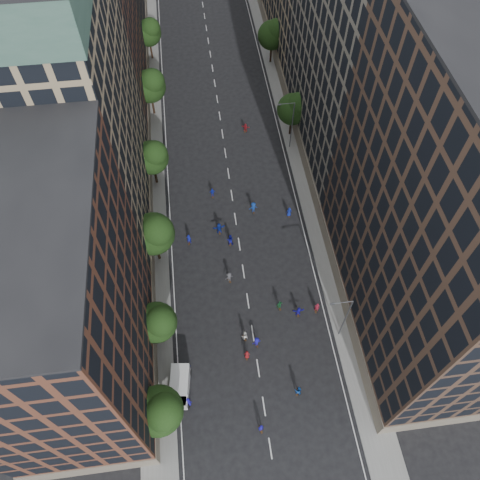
% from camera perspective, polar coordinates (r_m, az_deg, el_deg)
% --- Properties ---
extents(ground, '(240.00, 240.00, 0.00)m').
position_cam_1_polar(ground, '(73.91, -1.37, 7.84)').
color(ground, black).
rests_on(ground, ground).
extents(sidewalk_left, '(4.00, 105.00, 0.15)m').
position_cam_1_polar(sidewalk_left, '(79.29, -10.81, 10.91)').
color(sidewalk_left, slate).
rests_on(sidewalk_left, ground).
extents(sidewalk_right, '(4.00, 105.00, 0.15)m').
position_cam_1_polar(sidewalk_right, '(80.65, 6.71, 12.54)').
color(sidewalk_right, slate).
rests_on(sidewalk_right, ground).
extents(bldg_left_a, '(14.00, 22.00, 30.00)m').
position_cam_1_polar(bldg_left_a, '(46.99, -21.39, -8.82)').
color(bldg_left_a, '#562F21').
rests_on(bldg_left_a, ground).
extents(bldg_left_b, '(14.00, 26.00, 34.00)m').
position_cam_1_polar(bldg_left_b, '(60.08, -19.95, 13.07)').
color(bldg_left_b, '#8E7B5D').
rests_on(bldg_left_b, ground).
extents(bldg_left_c, '(14.00, 20.00, 28.00)m').
position_cam_1_polar(bldg_left_c, '(80.11, -18.01, 22.56)').
color(bldg_left_c, '#562F21').
rests_on(bldg_left_c, ground).
extents(bldg_right_a, '(14.00, 30.00, 36.00)m').
position_cam_1_polar(bldg_right_a, '(50.02, 23.90, 1.98)').
color(bldg_right_a, '#453025').
rests_on(bldg_right_a, ground).
extents(bldg_right_b, '(14.00, 28.00, 33.00)m').
position_cam_1_polar(bldg_right_b, '(69.80, 14.72, 20.67)').
color(bldg_right_b, '#676055').
rests_on(bldg_right_b, ground).
extents(tree_left_0, '(5.20, 5.20, 8.83)m').
position_cam_1_polar(tree_left_0, '(50.99, -9.72, -19.87)').
color(tree_left_0, black).
rests_on(tree_left_0, ground).
extents(tree_left_1, '(4.80, 4.80, 8.21)m').
position_cam_1_polar(tree_left_1, '(54.83, -10.00, -9.83)').
color(tree_left_1, black).
rests_on(tree_left_1, ground).
extents(tree_left_2, '(5.60, 5.60, 9.45)m').
position_cam_1_polar(tree_left_2, '(60.24, -10.39, 0.87)').
color(tree_left_2, black).
rests_on(tree_left_2, ground).
extents(tree_left_3, '(5.00, 5.00, 8.58)m').
position_cam_1_polar(tree_left_3, '(69.76, -10.62, 9.98)').
color(tree_left_3, black).
rests_on(tree_left_3, ground).
extents(tree_left_4, '(5.40, 5.40, 9.08)m').
position_cam_1_polar(tree_left_4, '(81.67, -10.89, 18.08)').
color(tree_left_4, black).
rests_on(tree_left_4, ground).
extents(tree_left_5, '(4.80, 4.80, 8.33)m').
position_cam_1_polar(tree_left_5, '(95.18, -11.06, 23.68)').
color(tree_left_5, black).
rests_on(tree_left_5, ground).
extents(tree_right_a, '(5.00, 5.00, 8.39)m').
position_cam_1_polar(tree_right_a, '(77.13, 6.61, 15.70)').
color(tree_right_a, black).
rests_on(tree_right_a, ground).
extents(tree_right_b, '(5.20, 5.20, 8.83)m').
position_cam_1_polar(tree_right_b, '(92.77, 4.07, 23.80)').
color(tree_right_b, black).
rests_on(tree_right_b, ground).
extents(streetlamp_near, '(2.64, 0.22, 9.06)m').
position_cam_1_polar(streetlamp_near, '(56.04, 12.60, -9.10)').
color(streetlamp_near, '#595B60').
rests_on(streetlamp_near, ground).
extents(streetlamp_far, '(2.64, 0.22, 9.06)m').
position_cam_1_polar(streetlamp_far, '(75.13, 6.22, 14.00)').
color(streetlamp_far, '#595B60').
rests_on(streetlamp_far, ground).
extents(cargo_van, '(2.76, 4.90, 2.49)m').
position_cam_1_polar(cargo_van, '(56.31, -7.34, -17.21)').
color(cargo_van, white).
rests_on(cargo_van, ground).
extents(skater_0, '(0.96, 0.79, 1.69)m').
position_cam_1_polar(skater_0, '(56.19, -6.34, -19.01)').
color(skater_0, '#1A139F').
rests_on(skater_0, ground).
extents(skater_1, '(0.70, 0.54, 1.71)m').
position_cam_1_polar(skater_1, '(55.25, 2.56, -21.92)').
color(skater_1, '#18139C').
rests_on(skater_1, ground).
extents(skater_2, '(1.01, 0.90, 1.73)m').
position_cam_1_polar(skater_2, '(56.60, 7.09, -17.74)').
color(skater_2, '#124197').
rests_on(skater_2, ground).
extents(skater_3, '(1.21, 0.89, 1.67)m').
position_cam_1_polar(skater_3, '(58.20, 2.04, -12.32)').
color(skater_3, '#1914A8').
rests_on(skater_3, ground).
extents(skater_4, '(1.14, 0.60, 1.85)m').
position_cam_1_polar(skater_4, '(57.32, -6.59, -15.16)').
color(skater_4, '#1541AC').
rests_on(skater_4, ground).
extents(skater_5, '(1.51, 0.50, 1.62)m').
position_cam_1_polar(skater_5, '(60.30, 7.13, -8.64)').
color(skater_5, '#1C16B4').
rests_on(skater_5, ground).
extents(skater_6, '(0.82, 0.61, 1.52)m').
position_cam_1_polar(skater_6, '(57.67, 0.86, -13.82)').
color(skater_6, maroon).
rests_on(skater_6, ground).
extents(skater_7, '(0.74, 0.59, 1.77)m').
position_cam_1_polar(skater_7, '(60.80, 9.34, -8.10)').
color(skater_7, maroon).
rests_on(skater_7, ground).
extents(skater_8, '(0.98, 0.86, 1.72)m').
position_cam_1_polar(skater_8, '(58.46, 0.54, -11.57)').
color(skater_8, white).
rests_on(skater_8, ground).
extents(skater_9, '(1.30, 1.00, 1.77)m').
position_cam_1_polar(skater_9, '(62.08, -1.34, -4.57)').
color(skater_9, '#46464B').
rests_on(skater_9, ground).
extents(skater_10, '(1.07, 0.71, 1.69)m').
position_cam_1_polar(skater_10, '(60.41, 4.84, -7.90)').
color(skater_10, '#1D6134').
rests_on(skater_10, ground).
extents(skater_11, '(1.84, 0.83, 1.92)m').
position_cam_1_polar(skater_11, '(66.37, -2.55, 1.42)').
color(skater_11, '#13299B').
rests_on(skater_11, ground).
extents(skater_12, '(0.84, 0.59, 1.62)m').
position_cam_1_polar(skater_12, '(68.62, 6.01, 3.41)').
color(skater_12, '#13259A').
rests_on(skater_12, ground).
extents(skater_13, '(0.75, 0.60, 1.80)m').
position_cam_1_polar(skater_13, '(65.69, -6.25, 0.09)').
color(skater_13, '#131C9D').
rests_on(skater_13, ground).
extents(skater_14, '(1.08, 0.92, 1.94)m').
position_cam_1_polar(skater_14, '(65.18, -1.23, 0.02)').
color(skater_14, '#11148F').
rests_on(skater_14, ground).
extents(skater_15, '(1.33, 0.91, 1.90)m').
position_cam_1_polar(skater_15, '(68.60, 1.62, 3.97)').
color(skater_15, navy).
rests_on(skater_15, ground).
extents(skater_16, '(0.97, 0.43, 1.64)m').
position_cam_1_polar(skater_16, '(70.67, -3.37, 5.78)').
color(skater_16, '#1627B5').
rests_on(skater_16, ground).
extents(skater_17, '(1.45, 0.92, 1.50)m').
position_cam_1_polar(skater_17, '(80.50, 0.67, 13.52)').
color(skater_17, '#AC1C26').
rests_on(skater_17, ground).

